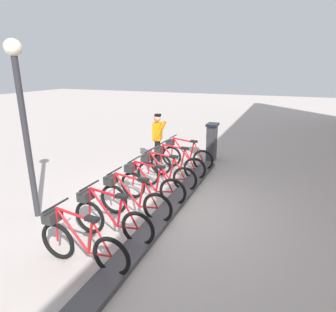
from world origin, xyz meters
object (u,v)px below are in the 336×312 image
at_px(worker_near_rack, 158,137).
at_px(lamp_post, 21,105).
at_px(payment_kiosk, 212,141).
at_px(bike_docked_0, 185,155).
at_px(bike_docked_4, 132,199).
at_px(bike_docked_6, 79,242).
at_px(bike_docked_1, 175,163).
at_px(bike_docked_3, 149,184).
at_px(bike_docked_5, 109,217).
at_px(bike_docked_2, 163,173).

height_order(worker_near_rack, lamp_post, lamp_post).
distance_m(payment_kiosk, bike_docked_0, 1.33).
height_order(bike_docked_4, bike_docked_6, same).
distance_m(bike_docked_1, bike_docked_6, 4.25).
relative_size(bike_docked_3, lamp_post, 0.48).
bearing_deg(lamp_post, bike_docked_5, 176.20).
height_order(bike_docked_1, bike_docked_5, same).
bearing_deg(bike_docked_4, bike_docked_3, -90.00).
height_order(bike_docked_5, lamp_post, lamp_post).
xyz_separation_m(bike_docked_3, bike_docked_4, (0.00, 0.85, 0.00)).
bearing_deg(payment_kiosk, worker_near_rack, 34.84).
bearing_deg(bike_docked_2, bike_docked_3, 90.00).
distance_m(bike_docked_1, bike_docked_4, 2.55).
bearing_deg(bike_docked_1, bike_docked_4, 90.00).
bearing_deg(bike_docked_1, worker_near_rack, -44.34).
height_order(bike_docked_2, bike_docked_3, same).
distance_m(payment_kiosk, worker_near_rack, 1.89).
relative_size(bike_docked_2, worker_near_rack, 1.04).
bearing_deg(worker_near_rack, bike_docked_1, 135.66).
xyz_separation_m(bike_docked_1, bike_docked_4, (0.00, 2.55, 0.00)).
bearing_deg(lamp_post, worker_near_rack, -102.93).
bearing_deg(bike_docked_6, bike_docked_0, -90.00).
distance_m(bike_docked_0, bike_docked_2, 1.70).
relative_size(worker_near_rack, lamp_post, 0.46).
bearing_deg(bike_docked_1, bike_docked_0, -90.00).
distance_m(payment_kiosk, lamp_post, 6.11).
relative_size(bike_docked_3, bike_docked_6, 1.00).
distance_m(bike_docked_2, lamp_post, 3.67).
height_order(bike_docked_3, lamp_post, lamp_post).
height_order(bike_docked_3, bike_docked_6, same).
bearing_deg(bike_docked_2, lamp_post, 51.32).
distance_m(bike_docked_1, bike_docked_3, 1.70).
distance_m(bike_docked_2, bike_docked_4, 1.70).
bearing_deg(worker_near_rack, bike_docked_4, 105.50).
height_order(bike_docked_4, worker_near_rack, worker_near_rack).
bearing_deg(bike_docked_1, bike_docked_6, 90.00).
height_order(payment_kiosk, bike_docked_6, payment_kiosk).
relative_size(bike_docked_6, lamp_post, 0.48).
bearing_deg(bike_docked_6, bike_docked_5, -90.00).
xyz_separation_m(bike_docked_4, bike_docked_6, (0.00, 1.70, 0.00)).
relative_size(bike_docked_1, lamp_post, 0.48).
bearing_deg(lamp_post, bike_docked_2, -128.68).
bearing_deg(bike_docked_2, bike_docked_4, 90.00).
bearing_deg(worker_near_rack, payment_kiosk, -145.16).
distance_m(payment_kiosk, bike_docked_5, 5.46).
height_order(bike_docked_1, bike_docked_2, same).
distance_m(payment_kiosk, bike_docked_6, 6.30).
distance_m(bike_docked_4, worker_near_rack, 3.66).
xyz_separation_m(worker_near_rack, lamp_post, (0.97, 4.22, 1.47)).
height_order(payment_kiosk, bike_docked_5, payment_kiosk).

